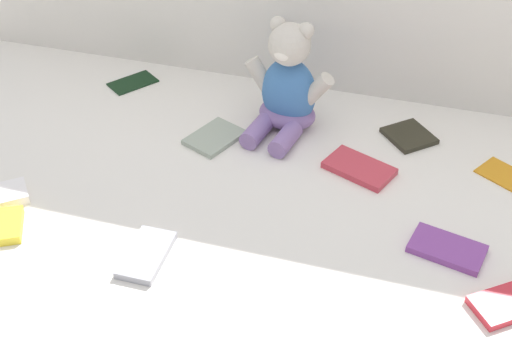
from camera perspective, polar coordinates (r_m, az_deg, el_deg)
ground_plane at (r=1.40m, az=1.43°, el=-0.86°), size 3.20×3.20×0.00m
teddy_bear at (r=1.51m, az=2.61°, el=6.76°), size 0.21×0.20×0.25m
book_case_1 at (r=1.75m, az=-10.20°, el=7.26°), size 0.12×0.13×0.01m
book_case_2 at (r=1.50m, az=20.13°, el=-0.40°), size 0.13×0.12×0.01m
book_case_3 at (r=1.25m, az=-9.09°, el=-6.94°), size 0.07×0.13×0.01m
book_case_4 at (r=1.56m, az=12.60°, el=2.83°), size 0.13×0.13×0.01m
book_case_5 at (r=1.52m, az=-3.47°, el=2.76°), size 0.13×0.15×0.01m
book_case_6 at (r=1.44m, az=-20.35°, el=-2.00°), size 0.12×0.11×0.02m
book_case_7 at (r=1.29m, az=15.60°, el=-6.28°), size 0.14×0.10×0.01m
book_case_8 at (r=1.44m, az=8.57°, el=0.19°), size 0.16×0.13×0.01m
book_case_9 at (r=1.23m, az=20.41°, el=-10.27°), size 0.15×0.13×0.01m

